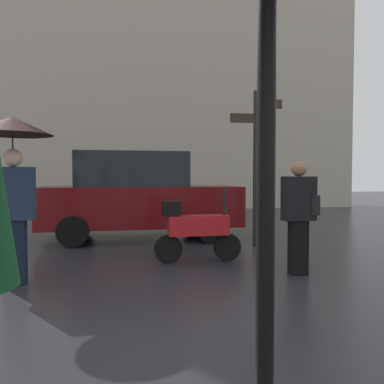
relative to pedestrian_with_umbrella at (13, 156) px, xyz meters
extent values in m
plane|color=#26262B|center=(2.31, -2.68, -1.67)|extent=(60.00, 60.00, 0.00)
cylinder|color=black|center=(1.91, -3.86, -0.35)|extent=(0.07, 0.07, 2.64)
cube|color=black|center=(0.00, 0.00, -1.25)|extent=(0.28, 0.18, 0.85)
cube|color=#1E2D47|center=(0.00, 0.00, -0.48)|extent=(0.50, 0.23, 0.68)
sphere|color=beige|center=(0.00, 0.00, -0.02)|extent=(0.23, 0.23, 0.23)
cylinder|color=black|center=(0.00, 0.00, 0.12)|extent=(0.02, 0.02, 0.30)
cone|color=#2F1B1A|center=(0.00, 0.00, 0.39)|extent=(1.01, 1.01, 0.23)
cube|color=black|center=(3.86, -0.19, -1.28)|extent=(0.26, 0.16, 0.78)
cube|color=black|center=(3.86, -0.19, -0.58)|extent=(0.46, 0.21, 0.63)
sphere|color=#936B4C|center=(3.86, -0.19, -0.16)|extent=(0.22, 0.22, 0.22)
cube|color=black|center=(4.07, -0.19, -0.67)|extent=(0.12, 0.24, 0.28)
cylinder|color=black|center=(3.10, 0.86, -1.44)|extent=(0.46, 0.09, 0.46)
cylinder|color=black|center=(2.11, 0.86, -1.44)|extent=(0.46, 0.09, 0.46)
cube|color=red|center=(2.61, 0.86, -1.06)|extent=(0.99, 0.32, 0.32)
cube|color=black|center=(2.16, 0.86, -0.78)|extent=(0.28, 0.28, 0.24)
cylinder|color=black|center=(3.05, 0.86, -0.71)|extent=(0.06, 0.06, 0.55)
cube|color=#590C0F|center=(1.83, 3.41, -0.92)|extent=(4.33, 1.70, 0.87)
cube|color=black|center=(1.61, 3.41, -0.11)|extent=(2.38, 1.56, 0.75)
cylinder|color=black|center=(3.24, 4.26, -1.36)|extent=(0.63, 0.18, 0.63)
cylinder|color=black|center=(3.24, 2.56, -1.36)|extent=(0.63, 0.18, 0.63)
cylinder|color=black|center=(0.42, 4.26, -1.36)|extent=(0.63, 0.18, 0.63)
cylinder|color=black|center=(0.42, 2.56, -1.36)|extent=(0.63, 0.18, 0.63)
cylinder|color=black|center=(4.02, 2.07, -0.11)|extent=(0.08, 0.08, 3.12)
cube|color=#33281E|center=(4.30, 2.07, 1.20)|extent=(0.56, 0.04, 0.18)
cube|color=#33281E|center=(3.76, 2.07, 0.90)|extent=(0.52, 0.04, 0.18)
cube|color=#B2A893|center=(2.31, 11.94, 5.43)|extent=(19.30, 2.13, 14.21)
camera|label=1|loc=(1.36, -5.27, -0.27)|focal=35.83mm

